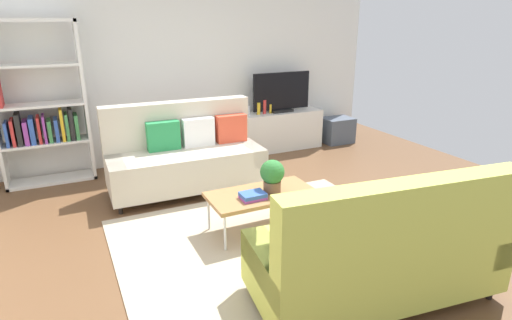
{
  "coord_description": "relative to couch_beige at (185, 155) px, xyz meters",
  "views": [
    {
      "loc": [
        -1.78,
        -3.48,
        2.11
      ],
      "look_at": [
        0.06,
        0.37,
        0.65
      ],
      "focal_mm": 29.31,
      "sensor_mm": 36.0,
      "label": 1
    }
  ],
  "objects": [
    {
      "name": "couch_green",
      "position": [
        0.66,
        -2.84,
        -0.01
      ],
      "size": [
        1.99,
        1.06,
        1.1
      ],
      "rotation": [
        0.0,
        0.0,
        -0.12
      ],
      "color": "#C1CC51",
      "rests_on": "ground_plane"
    },
    {
      "name": "table_book_1",
      "position": [
        0.24,
        -1.52,
        0.01
      ],
      "size": [
        0.24,
        0.18,
        0.04
      ],
      "primitive_type": "cube",
      "rotation": [
        0.0,
        0.0,
        0.01
      ],
      "color": "#3359B2",
      "rests_on": "table_book_0"
    },
    {
      "name": "tv",
      "position": [
        1.93,
        0.99,
        0.5
      ],
      "size": [
        1.0,
        0.2,
        0.64
      ],
      "color": "black",
      "rests_on": "tv_console"
    },
    {
      "name": "storage_trunk",
      "position": [
        3.03,
        0.91,
        -0.23
      ],
      "size": [
        0.52,
        0.4,
        0.44
      ],
      "primitive_type": "cube",
      "color": "#4C5666",
      "rests_on": "ground_plane"
    },
    {
      "name": "ground_plane",
      "position": [
        0.43,
        -1.45,
        -0.45
      ],
      "size": [
        7.68,
        7.68,
        0.0
      ],
      "primitive_type": "plane",
      "color": "brown"
    },
    {
      "name": "bottle_0",
      "position": [
        1.51,
        0.97,
        0.28
      ],
      "size": [
        0.06,
        0.06,
        0.19
      ],
      "primitive_type": "cylinder",
      "color": "gold",
      "rests_on": "tv_console"
    },
    {
      "name": "bottle_2",
      "position": [
        1.72,
        0.97,
        0.26
      ],
      "size": [
        0.04,
        0.04,
        0.14
      ],
      "primitive_type": "cylinder",
      "color": "gold",
      "rests_on": "tv_console"
    },
    {
      "name": "coffee_table",
      "position": [
        0.39,
        -1.42,
        -0.06
      ],
      "size": [
        1.1,
        0.56,
        0.42
      ],
      "color": "#9E7042",
      "rests_on": "ground_plane"
    },
    {
      "name": "vase_0",
      "position": [
        1.35,
        1.06,
        0.25
      ],
      "size": [
        0.1,
        0.1,
        0.13
      ],
      "primitive_type": "cylinder",
      "color": "silver",
      "rests_on": "tv_console"
    },
    {
      "name": "potted_plant",
      "position": [
        0.49,
        -1.45,
        0.16
      ],
      "size": [
        0.25,
        0.25,
        0.34
      ],
      "color": "brown",
      "rests_on": "coffee_table"
    },
    {
      "name": "wall_far",
      "position": [
        0.43,
        1.35,
        1.0
      ],
      "size": [
        6.4,
        0.12,
        2.9
      ],
      "primitive_type": "cube",
      "color": "white",
      "rests_on": "ground_plane"
    },
    {
      "name": "table_book_0",
      "position": [
        0.24,
        -1.52,
        -0.02
      ],
      "size": [
        0.24,
        0.18,
        0.03
      ],
      "primitive_type": "cube",
      "rotation": [
        0.0,
        0.0,
        -0.01
      ],
      "color": "purple",
      "rests_on": "coffee_table"
    },
    {
      "name": "area_rug",
      "position": [
        0.34,
        -1.62,
        -0.45
      ],
      "size": [
        2.9,
        2.2,
        0.01
      ],
      "primitive_type": "cube",
      "color": "tan",
      "rests_on": "ground_plane"
    },
    {
      "name": "bookshelf",
      "position": [
        -1.58,
        1.03,
        0.51
      ],
      "size": [
        1.1,
        0.36,
        2.1
      ],
      "color": "white",
      "rests_on": "ground_plane"
    },
    {
      "name": "tv_console",
      "position": [
        1.93,
        1.01,
        -0.13
      ],
      "size": [
        1.4,
        0.44,
        0.64
      ],
      "primitive_type": "cube",
      "color": "silver",
      "rests_on": "ground_plane"
    },
    {
      "name": "bottle_1",
      "position": [
        1.62,
        0.97,
        0.3
      ],
      "size": [
        0.06,
        0.06,
        0.22
      ],
      "primitive_type": "cylinder",
      "color": "red",
      "rests_on": "tv_console"
    },
    {
      "name": "couch_beige",
      "position": [
        0.0,
        0.0,
        0.0
      ],
      "size": [
        1.92,
        0.88,
        1.1
      ],
      "rotation": [
        0.0,
        0.0,
        3.12
      ],
      "color": "beige",
      "rests_on": "ground_plane"
    }
  ]
}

